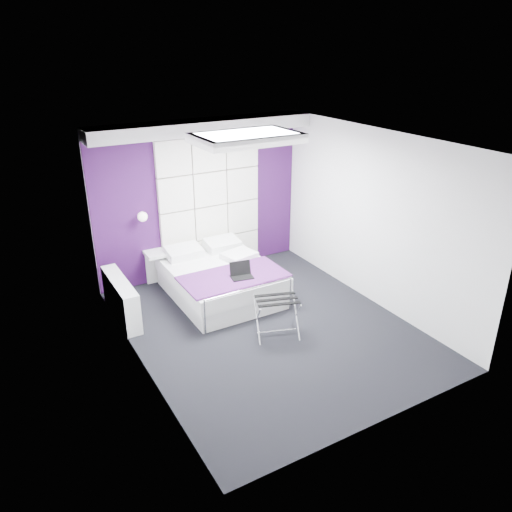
{
  "coord_description": "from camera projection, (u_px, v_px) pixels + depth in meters",
  "views": [
    {
      "loc": [
        -3.16,
        -5.13,
        3.71
      ],
      "look_at": [
        -0.0,
        0.35,
        0.96
      ],
      "focal_mm": 35.0,
      "sensor_mm": 36.0,
      "label": 1
    }
  ],
  "objects": [
    {
      "name": "floor",
      "position": [
        269.0,
        327.0,
        7.0
      ],
      "size": [
        4.4,
        4.4,
        0.0
      ],
      "primitive_type": "plane",
      "color": "black",
      "rests_on": "ground"
    },
    {
      "name": "nightstand",
      "position": [
        160.0,
        253.0,
        8.0
      ],
      "size": [
        0.47,
        0.36,
        0.05
      ],
      "primitive_type": "cube",
      "color": "white",
      "rests_on": "wall_back"
    },
    {
      "name": "wall_left",
      "position": [
        134.0,
        271.0,
        5.66
      ],
      "size": [
        0.0,
        4.4,
        4.4
      ],
      "primitive_type": "plane",
      "rotation": [
        1.57,
        0.0,
        1.57
      ],
      "color": "white",
      "rests_on": "floor"
    },
    {
      "name": "wall_lamp",
      "position": [
        142.0,
        216.0,
        7.67
      ],
      "size": [
        0.15,
        0.15,
        0.15
      ],
      "primitive_type": "sphere",
      "color": "white",
      "rests_on": "wall_back"
    },
    {
      "name": "soffit",
      "position": [
        204.0,
        127.0,
        7.55
      ],
      "size": [
        3.58,
        0.5,
        0.2
      ],
      "primitive_type": "cube",
      "color": "white",
      "rests_on": "wall_back"
    },
    {
      "name": "skylight",
      "position": [
        247.0,
        137.0,
        6.46
      ],
      "size": [
        1.36,
        0.86,
        0.12
      ],
      "primitive_type": null,
      "color": "white",
      "rests_on": "ceiling"
    },
    {
      "name": "laptop",
      "position": [
        241.0,
        273.0,
        7.29
      ],
      "size": [
        0.31,
        0.23,
        0.23
      ],
      "rotation": [
        0.0,
        0.0,
        -0.18
      ],
      "color": "black",
      "rests_on": "bed"
    },
    {
      "name": "ceiling",
      "position": [
        271.0,
        141.0,
        5.96
      ],
      "size": [
        4.4,
        4.4,
        0.0
      ],
      "primitive_type": "plane",
      "rotation": [
        3.14,
        0.0,
        0.0
      ],
      "color": "white",
      "rests_on": "wall_back"
    },
    {
      "name": "accent_wall",
      "position": [
        201.0,
        199.0,
        8.22
      ],
      "size": [
        3.58,
        0.02,
        2.58
      ],
      "primitive_type": "cube",
      "color": "#360F44",
      "rests_on": "wall_back"
    },
    {
      "name": "bed",
      "position": [
        220.0,
        279.0,
        7.78
      ],
      "size": [
        1.54,
        1.85,
        0.66
      ],
      "color": "white",
      "rests_on": "floor"
    },
    {
      "name": "headboard",
      "position": [
        210.0,
        206.0,
        8.3
      ],
      "size": [
        1.8,
        0.08,
        2.3
      ],
      "primitive_type": null,
      "color": "white",
      "rests_on": "wall_back"
    },
    {
      "name": "wall_right",
      "position": [
        374.0,
        219.0,
        7.31
      ],
      "size": [
        0.0,
        4.4,
        4.4
      ],
      "primitive_type": "plane",
      "rotation": [
        1.57,
        0.0,
        -1.57
      ],
      "color": "white",
      "rests_on": "floor"
    },
    {
      "name": "radiator",
      "position": [
        121.0,
        299.0,
        7.14
      ],
      "size": [
        0.22,
        1.2,
        0.6
      ],
      "primitive_type": "cube",
      "color": "white",
      "rests_on": "floor"
    },
    {
      "name": "luggage_rack",
      "position": [
        277.0,
        317.0,
        6.72
      ],
      "size": [
        0.56,
        0.41,
        0.55
      ],
      "rotation": [
        0.0,
        0.0,
        -0.33
      ],
      "color": "silver",
      "rests_on": "floor"
    },
    {
      "name": "wall_back",
      "position": [
        200.0,
        199.0,
        8.23
      ],
      "size": [
        3.6,
        0.0,
        3.6
      ],
      "primitive_type": "plane",
      "rotation": [
        1.57,
        0.0,
        0.0
      ],
      "color": "white",
      "rests_on": "floor"
    }
  ]
}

